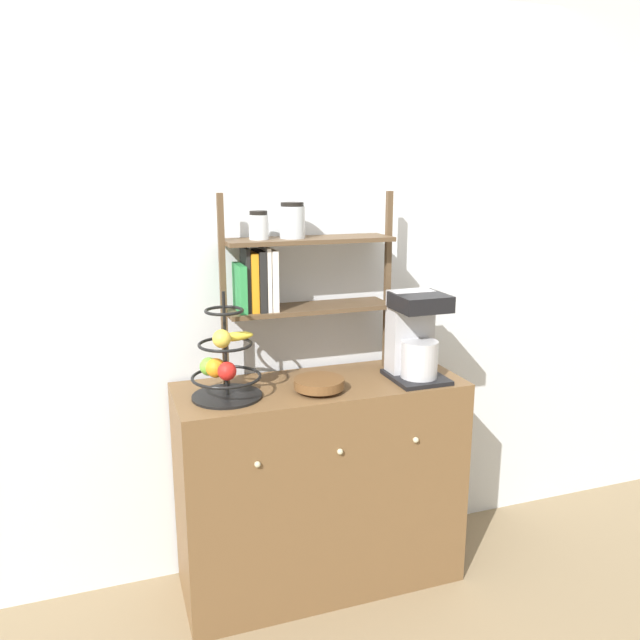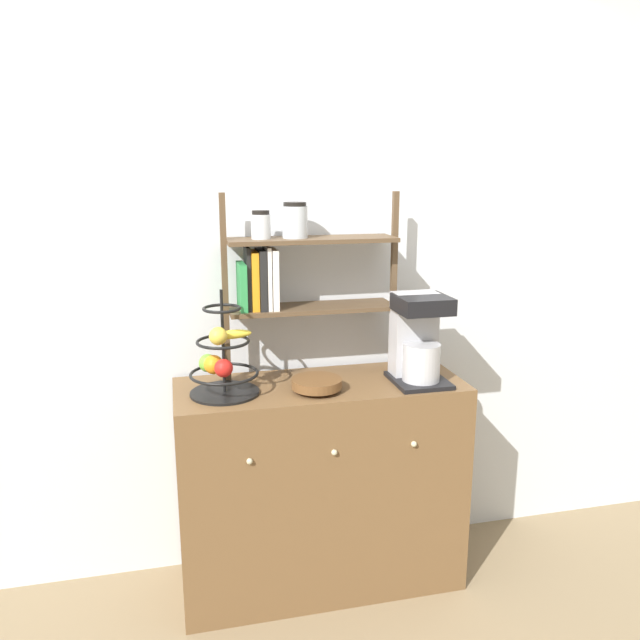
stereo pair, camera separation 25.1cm
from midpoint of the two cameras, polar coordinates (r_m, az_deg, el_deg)
The scene contains 7 objects.
ground_plane at distance 2.84m, azimuth 3.99°, elevation -25.10°, with size 12.00×12.00×0.00m, color #847051.
wall_back at distance 2.74m, azimuth 1.35°, elevation 3.55°, with size 7.00×0.05×2.60m, color silver.
sideboard at distance 2.77m, azimuth 2.72°, elevation -14.86°, with size 1.19×0.47×0.92m.
coffee_maker at distance 2.62m, azimuth 11.65°, elevation -1.69°, with size 0.22×0.25×0.37m.
fruit_stand at distance 2.43m, azimuth -6.12°, elevation -3.83°, with size 0.27×0.27×0.42m.
wooden_bowl at distance 2.49m, azimuth 2.59°, elevation -5.90°, with size 0.20×0.20×0.05m.
shelf_hutch at distance 2.57m, azimuth -0.26°, elevation 4.68°, with size 0.75×0.20×0.77m.
Camera 2 is at (-0.57, -2.15, 1.77)m, focal length 35.00 mm.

